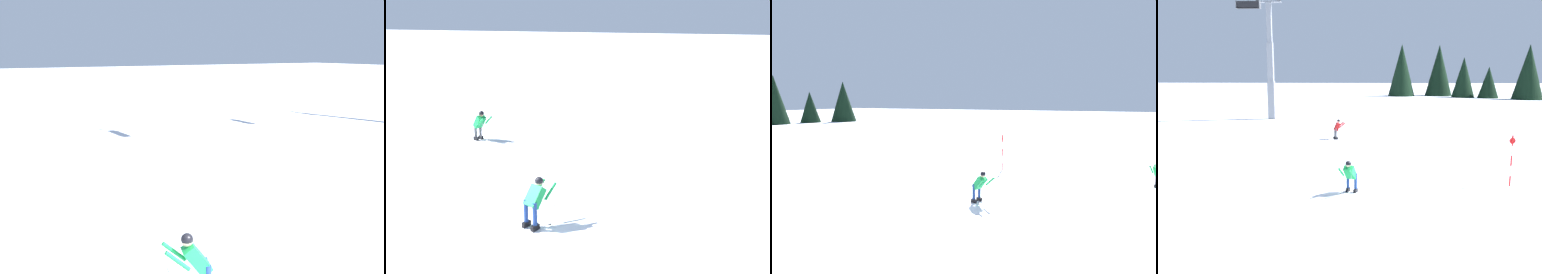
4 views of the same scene
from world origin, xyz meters
TOP-DOWN VIEW (x-y plane):
  - skier_carving_main at (-0.27, 0.94)m, footprint 1.82×1.14m

SIDE VIEW (x-z plane):
  - skier_carving_main at x=-0.27m, z-range 0.04..1.68m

